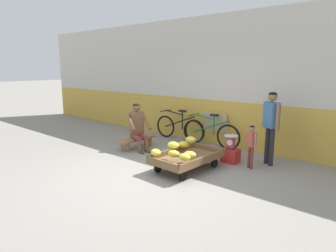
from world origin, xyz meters
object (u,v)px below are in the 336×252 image
object	(u,v)px
bicycle_near_left	(179,128)
customer_child	(251,142)
bicycle_far_left	(210,133)
low_bench	(137,140)
banana_cart	(187,158)
sign_board	(216,128)
customer_adult	(271,120)
vendor_seated	(138,127)
weighing_scale	(231,142)
plastic_crate	(230,155)

from	to	relation	value
bicycle_near_left	customer_child	bearing A→B (deg)	-19.79
bicycle_near_left	bicycle_far_left	bearing A→B (deg)	-1.63
low_bench	customer_child	bearing A→B (deg)	8.95
banana_cart	sign_board	xyz separation A→B (m)	(-0.64, 2.11, 0.19)
banana_cart	customer_child	xyz separation A→B (m)	(0.92, 0.91, 0.31)
low_bench	bicycle_far_left	xyz separation A→B (m)	(1.30, 1.36, 0.15)
customer_adult	customer_child	bearing A→B (deg)	-110.19
vendor_seated	customer_adult	size ratio (longest dim) A/B	0.75
low_bench	bicycle_far_left	size ratio (longest dim) A/B	0.66
banana_cart	low_bench	world-z (taller)	banana_cart
weighing_scale	sign_board	world-z (taller)	sign_board
vendor_seated	sign_board	distance (m)	2.08
customer_adult	sign_board	bearing A→B (deg)	157.74
banana_cart	vendor_seated	xyz separation A→B (m)	(-1.86, 0.43, 0.33)
low_bench	vendor_seated	size ratio (longest dim) A/B	0.97
low_bench	vendor_seated	xyz separation A→B (m)	(0.08, -0.03, 0.37)
low_bench	customer_child	world-z (taller)	customer_child
banana_cart	plastic_crate	xyz separation A→B (m)	(0.41, 1.00, -0.09)
bicycle_near_left	customer_child	size ratio (longest dim) A/B	1.87
vendor_seated	customer_adult	bearing A→B (deg)	18.14
plastic_crate	customer_adult	size ratio (longest dim) A/B	0.24
weighing_scale	customer_adult	world-z (taller)	customer_adult
banana_cart	vendor_seated	distance (m)	1.93
vendor_seated	plastic_crate	size ratio (longest dim) A/B	3.17
bicycle_far_left	sign_board	size ratio (longest dim) A/B	1.92
vendor_seated	bicycle_far_left	distance (m)	1.86
low_bench	banana_cart	bearing A→B (deg)	-13.30
banana_cart	customer_child	bearing A→B (deg)	44.74
vendor_seated	bicycle_near_left	distance (m)	1.44
vendor_seated	customer_child	distance (m)	2.82
weighing_scale	customer_adult	bearing A→B (deg)	30.09
bicycle_far_left	customer_adult	size ratio (longest dim) A/B	1.09
vendor_seated	banana_cart	bearing A→B (deg)	-12.93
bicycle_near_left	banana_cart	bearing A→B (deg)	-47.62
banana_cart	vendor_seated	world-z (taller)	vendor_seated
low_bench	bicycle_far_left	bearing A→B (deg)	46.23
bicycle_near_left	bicycle_far_left	world-z (taller)	same
vendor_seated	sign_board	xyz separation A→B (m)	(1.22, 1.68, -0.14)
plastic_crate	customer_adult	world-z (taller)	customer_adult
vendor_seated	bicycle_far_left	bearing A→B (deg)	48.75
low_bench	sign_board	bearing A→B (deg)	51.70
customer_adult	bicycle_far_left	bearing A→B (deg)	166.43
vendor_seated	customer_adult	world-z (taller)	customer_adult
customer_adult	customer_child	distance (m)	0.66
weighing_scale	bicycle_far_left	xyz separation A→B (m)	(-1.05, 0.82, -0.10)
banana_cart	sign_board	bearing A→B (deg)	106.91
banana_cart	customer_child	distance (m)	1.33
low_bench	weighing_scale	distance (m)	2.43
low_bench	plastic_crate	size ratio (longest dim) A/B	3.06
weighing_scale	customer_adult	distance (m)	0.94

